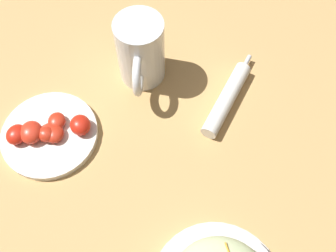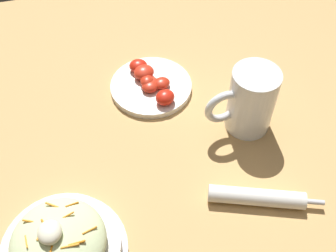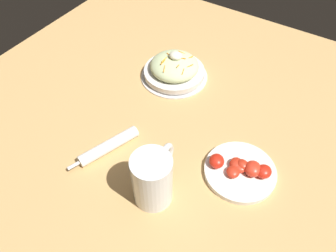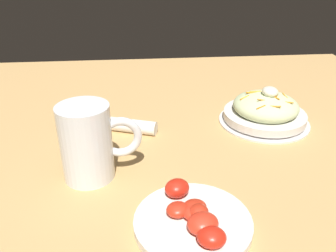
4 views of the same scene
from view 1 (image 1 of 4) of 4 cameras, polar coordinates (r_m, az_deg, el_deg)
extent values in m
plane|color=tan|center=(0.73, 0.70, -7.42)|extent=(1.43, 1.43, 0.00)
cylinder|color=orange|center=(0.63, 9.24, -18.39)|extent=(0.01, 0.03, 0.01)
cylinder|color=white|center=(0.78, -4.23, 11.48)|extent=(0.10, 0.10, 0.15)
cylinder|color=orange|center=(0.81, -4.07, 9.98)|extent=(0.09, 0.09, 0.08)
cylinder|color=white|center=(0.77, -4.30, 12.18)|extent=(0.09, 0.09, 0.01)
torus|color=white|center=(0.74, -4.60, 7.78)|extent=(0.02, 0.09, 0.08)
cylinder|color=white|center=(0.79, 8.99, 4.08)|extent=(0.09, 0.18, 0.03)
cylinder|color=silver|center=(0.85, 11.98, 9.60)|extent=(0.02, 0.04, 0.01)
cylinder|color=white|center=(0.79, -17.70, -1.23)|extent=(0.19, 0.19, 0.01)
ellipsoid|color=red|center=(0.79, -22.24, -1.21)|extent=(0.05, 0.05, 0.03)
ellipsoid|color=red|center=(0.77, -18.20, -1.18)|extent=(0.05, 0.05, 0.02)
ellipsoid|color=red|center=(0.78, -20.28, -0.91)|extent=(0.06, 0.06, 0.03)
ellipsoid|color=red|center=(0.77, -17.83, -0.76)|extent=(0.05, 0.05, 0.02)
ellipsoid|color=red|center=(0.78, -16.73, 0.75)|extent=(0.04, 0.05, 0.02)
ellipsoid|color=red|center=(0.76, -13.32, 0.16)|extent=(0.06, 0.06, 0.03)
ellipsoid|color=red|center=(0.77, -17.02, -1.16)|extent=(0.04, 0.05, 0.02)
camera|label=2|loc=(0.44, 88.79, 14.19)|focal=44.72mm
camera|label=3|loc=(0.90, -38.98, 62.11)|focal=35.16mm
camera|label=4|loc=(0.85, -54.74, 20.03)|focal=37.18mm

